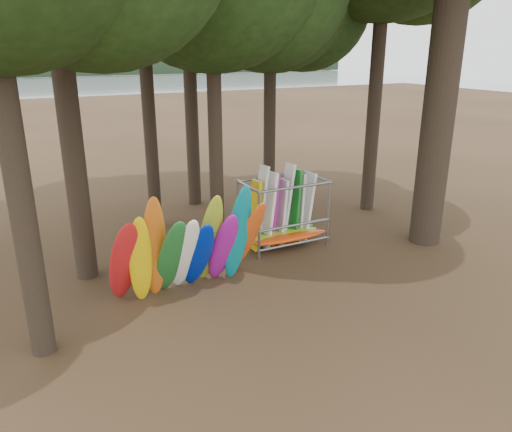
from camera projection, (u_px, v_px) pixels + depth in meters
name	position (u px, v px, depth m)	size (l,w,h in m)	color
ground	(302.00, 270.00, 15.11)	(120.00, 120.00, 0.00)	#47331E
lake	(58.00, 97.00, 65.61)	(160.00, 160.00, 0.00)	gray
far_shore	(29.00, 68.00, 107.05)	(160.00, 4.00, 4.00)	black
kayak_row	(191.00, 249.00, 13.27)	(4.35, 2.14, 3.20)	red
storage_rack	(283.00, 215.00, 16.73)	(2.86, 1.50, 2.79)	gray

